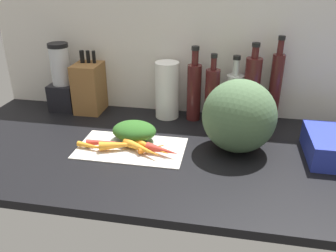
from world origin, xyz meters
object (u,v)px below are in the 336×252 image
object	(u,v)px
knife_block	(89,88)
carrot_0	(151,147)
bottle_3	(251,90)
carrot_1	(94,147)
carrot_4	(153,148)
blender_appliance	(62,82)
cutting_board	(131,148)
carrot_5	(105,142)
bottle_0	(194,90)
carrot_2	(163,150)
bottle_1	(212,95)
winter_squash	(239,116)
bottle_2	(234,96)
paper_towel_roll	(167,90)
bottle_4	(275,87)
carrot_6	(143,149)
carrot_3	(123,145)

from	to	relation	value
knife_block	carrot_0	bearing A→B (deg)	-42.76
knife_block	bottle_3	distance (cm)	72.62
carrot_1	carrot_0	bearing A→B (deg)	7.00
carrot_4	blender_appliance	distance (cm)	61.99
cutting_board	carrot_4	bearing A→B (deg)	-8.44
carrot_5	bottle_3	world-z (taller)	bottle_3
carrot_0	bottle_0	size ratio (longest dim) A/B	0.54
carrot_2	bottle_1	distance (cm)	37.45
winter_squash	bottle_0	xyz separation A→B (cm)	(-19.15, 24.75, 0.01)
cutting_board	carrot_2	distance (cm)	13.39
cutting_board	bottle_2	bearing A→B (deg)	42.53
cutting_board	paper_towel_roll	distance (cm)	35.35
bottle_3	winter_squash	bearing A→B (deg)	-100.95
carrot_0	knife_block	distance (cm)	51.20
bottle_4	cutting_board	bearing A→B (deg)	-146.98
cutting_board	carrot_1	xyz separation A→B (cm)	(-12.75, -4.36, 1.45)
carrot_6	knife_block	bearing A→B (deg)	133.39
cutting_board	carrot_1	world-z (taller)	carrot_1
carrot_0	carrot_1	xyz separation A→B (cm)	(-21.01, -2.58, -0.46)
winter_squash	bottle_3	distance (cm)	26.23
bottle_3	paper_towel_roll	bearing A→B (deg)	-179.38
carrot_0	carrot_6	xyz separation A→B (cm)	(-2.74, -2.01, 0.21)
knife_block	bottle_2	distance (cm)	65.48
carrot_6	blender_appliance	bearing A→B (deg)	142.38
paper_towel_roll	knife_block	bearing A→B (deg)	179.79
knife_block	bottle_2	xyz separation A→B (cm)	(65.47, 1.28, -0.37)
carrot_5	carrot_6	bearing A→B (deg)	-11.02
bottle_1	carrot_2	bearing A→B (deg)	-114.26
carrot_0	knife_block	xyz separation A→B (cm)	(-36.98, 34.20, 9.15)
blender_appliance	carrot_3	bearing A→B (deg)	-41.59
knife_block	winter_squash	bearing A→B (deg)	-20.65
knife_block	paper_towel_roll	size ratio (longest dim) A/B	1.12
carrot_0	carrot_2	size ratio (longest dim) A/B	1.38
cutting_board	paper_towel_roll	bearing A→B (deg)	76.51
carrot_5	bottle_4	distance (cm)	74.03
carrot_0	bottle_3	world-z (taller)	bottle_3
carrot_1	carrot_2	bearing A→B (deg)	2.16
carrot_3	knife_block	distance (cm)	44.33
bottle_0	bottle_1	bearing A→B (deg)	-15.53
bottle_1	bottle_4	bearing A→B (deg)	11.55
bottle_2	knife_block	bearing A→B (deg)	-178.88
knife_block	bottle_4	xyz separation A→B (cm)	(82.28, 2.39, 4.55)
bottle_3	carrot_2	bearing A→B (deg)	-130.70
carrot_6	carrot_2	bearing A→B (deg)	3.12
carrot_2	bottle_3	distance (cm)	49.18
bottle_4	knife_block	bearing A→B (deg)	-178.34
carrot_1	carrot_5	xyz separation A→B (cm)	(2.92, 3.55, 0.24)
carrot_3	carrot_6	size ratio (longest dim) A/B	0.99
carrot_3	carrot_4	size ratio (longest dim) A/B	1.50
carrot_1	bottle_1	xyz separation A→B (cm)	(40.37, 33.87, 10.62)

